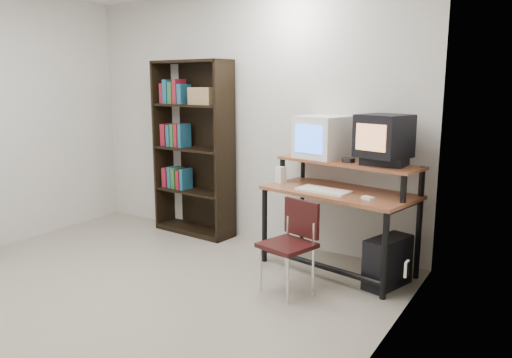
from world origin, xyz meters
The scene contains 16 objects.
floor centered at (0.00, 0.00, -0.01)m, with size 4.00×4.00×0.01m, color #9D9582.
back_wall centered at (0.00, 2.00, 1.30)m, with size 4.00×0.01×2.60m, color beige.
right_wall centered at (2.00, 0.00, 1.30)m, with size 0.01×4.00×2.60m, color beige.
computer_desk centered at (1.25, 1.62, 0.70)m, with size 1.43×0.91×0.98m.
crt_monitor centered at (0.99, 1.82, 1.17)m, with size 0.52×0.52×0.40m.
vcr centered at (1.61, 1.69, 1.01)m, with size 0.36×0.26×0.08m, color black.
crt_tv centered at (1.60, 1.69, 1.23)m, with size 0.47×0.47×0.36m.
cd_spindle centered at (1.30, 1.68, 0.99)m, with size 0.12×0.12×0.05m, color #26262B.
keyboard centered at (1.15, 1.49, 0.74)m, with size 0.47×0.21×0.04m, color white.
mousepad centered at (1.56, 1.41, 0.72)m, with size 0.22×0.18×0.01m, color black.
mouse centered at (1.58, 1.40, 0.74)m, with size 0.10×0.06×0.03m, color white.
desk_speaker centered at (0.63, 1.65, 0.80)m, with size 0.08×0.07×0.17m, color white.
pc_tower centered at (1.75, 1.46, 0.21)m, with size 0.20×0.45×0.42m, color black.
school_chair centered at (1.11, 0.97, 0.45)m, with size 0.46×0.46×0.74m.
bookshelf centered at (-0.57, 1.86, 0.98)m, with size 0.98×0.41×1.91m.
wall_outlet centered at (1.99, 1.15, 0.30)m, with size 0.02×0.08×0.12m, color beige.
Camera 1 is at (2.87, -2.47, 1.68)m, focal length 35.00 mm.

